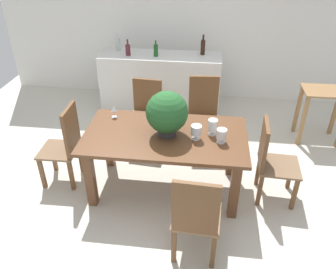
# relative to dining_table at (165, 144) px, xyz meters

# --- Properties ---
(ground_plane) EXTENTS (7.04, 7.04, 0.00)m
(ground_plane) POSITION_rel_dining_table_xyz_m (0.00, 0.10, -0.63)
(ground_plane) COLOR beige
(back_wall) EXTENTS (6.40, 0.10, 2.60)m
(back_wall) POSITION_rel_dining_table_xyz_m (0.00, 2.70, 0.67)
(back_wall) COLOR white
(back_wall) RESTS_ON ground
(dining_table) EXTENTS (1.80, 0.99, 0.75)m
(dining_table) POSITION_rel_dining_table_xyz_m (0.00, 0.00, 0.00)
(dining_table) COLOR brown
(dining_table) RESTS_ON ground
(chair_foot_end) EXTENTS (0.47, 0.46, 0.96)m
(chair_foot_end) POSITION_rel_dining_table_xyz_m (1.17, 0.01, -0.11)
(chair_foot_end) COLOR brown
(chair_foot_end) RESTS_ON ground
(chair_near_right) EXTENTS (0.46, 0.46, 0.99)m
(chair_near_right) POSITION_rel_dining_table_xyz_m (0.40, -0.98, -0.09)
(chair_near_right) COLOR brown
(chair_near_right) RESTS_ON ground
(chair_far_right) EXTENTS (0.47, 0.46, 1.02)m
(chair_far_right) POSITION_rel_dining_table_xyz_m (0.40, 0.98, -0.08)
(chair_far_right) COLOR brown
(chair_far_right) RESTS_ON ground
(chair_head_end) EXTENTS (0.44, 0.43, 1.01)m
(chair_head_end) POSITION_rel_dining_table_xyz_m (-1.17, 0.00, -0.08)
(chair_head_end) COLOR brown
(chair_head_end) RESTS_ON ground
(chair_far_left) EXTENTS (0.48, 0.50, 0.93)m
(chair_far_left) POSITION_rel_dining_table_xyz_m (-0.40, 0.97, -0.12)
(chair_far_left) COLOR brown
(chair_far_left) RESTS_ON ground
(flower_centerpiece) EXTENTS (0.45, 0.45, 0.50)m
(flower_centerpiece) POSITION_rel_dining_table_xyz_m (0.02, 0.00, 0.39)
(flower_centerpiece) COLOR #333338
(flower_centerpiece) RESTS_ON dining_table
(crystal_vase_left) EXTENTS (0.11, 0.11, 0.19)m
(crystal_vase_left) POSITION_rel_dining_table_xyz_m (0.51, 0.05, 0.24)
(crystal_vase_left) COLOR silver
(crystal_vase_left) RESTS_ON dining_table
(crystal_vase_center_near) EXTENTS (0.12, 0.12, 0.16)m
(crystal_vase_center_near) POSITION_rel_dining_table_xyz_m (0.34, -0.05, 0.23)
(crystal_vase_center_near) COLOR silver
(crystal_vase_center_near) RESTS_ON dining_table
(crystal_vase_right) EXTENTS (0.11, 0.11, 0.16)m
(crystal_vase_right) POSITION_rel_dining_table_xyz_m (0.61, -0.08, 0.22)
(crystal_vase_right) COLOR silver
(crystal_vase_right) RESTS_ON dining_table
(wine_glass) EXTENTS (0.06, 0.06, 0.15)m
(wine_glass) POSITION_rel_dining_table_xyz_m (-0.65, 0.32, 0.23)
(wine_glass) COLOR silver
(wine_glass) RESTS_ON dining_table
(kitchen_counter) EXTENTS (1.91, 0.55, 0.97)m
(kitchen_counter) POSITION_rel_dining_table_xyz_m (-0.33, 1.96, -0.14)
(kitchen_counter) COLOR silver
(kitchen_counter) RESTS_ON ground
(wine_bottle_tall) EXTENTS (0.08, 0.08, 0.25)m
(wine_bottle_tall) POSITION_rel_dining_table_xyz_m (-0.82, 1.89, 0.43)
(wine_bottle_tall) COLOR #511E28
(wine_bottle_tall) RESTS_ON kitchen_counter
(wine_bottle_clear) EXTENTS (0.07, 0.07, 0.25)m
(wine_bottle_clear) POSITION_rel_dining_table_xyz_m (-0.39, 1.90, 0.44)
(wine_bottle_clear) COLOR #194C1E
(wine_bottle_clear) RESTS_ON kitchen_counter
(wine_bottle_green) EXTENTS (0.07, 0.07, 0.27)m
(wine_bottle_green) POSITION_rel_dining_table_xyz_m (-1.03, 2.11, 0.45)
(wine_bottle_green) COLOR #B2BFB7
(wine_bottle_green) RESTS_ON kitchen_counter
(wine_bottle_amber) EXTENTS (0.07, 0.07, 0.31)m
(wine_bottle_amber) POSITION_rel_dining_table_xyz_m (0.33, 2.06, 0.46)
(wine_bottle_amber) COLOR black
(wine_bottle_amber) RESTS_ON kitchen_counter
(side_table) EXTENTS (0.61, 0.44, 0.78)m
(side_table) POSITION_rel_dining_table_xyz_m (2.05, 1.35, -0.07)
(side_table) COLOR olive
(side_table) RESTS_ON ground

